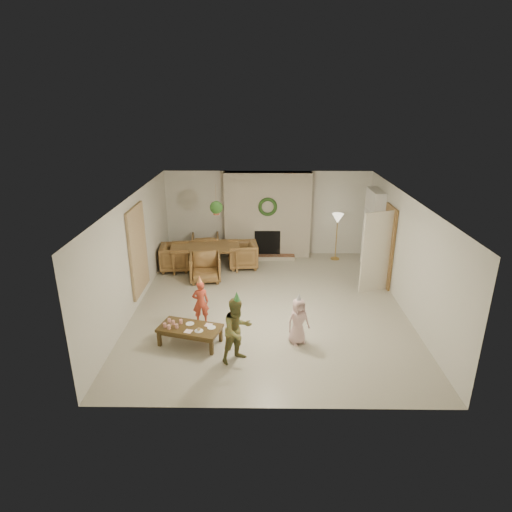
{
  "coord_description": "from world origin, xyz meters",
  "views": [
    {
      "loc": [
        -0.18,
        -8.88,
        4.51
      ],
      "look_at": [
        -0.3,
        0.4,
        1.05
      ],
      "focal_mm": 30.15,
      "sensor_mm": 36.0,
      "label": 1
    }
  ],
  "objects_px": {
    "dining_chair_far": "(206,247)",
    "coffee_table_top": "(190,328)",
    "dining_chair_left": "(175,257)",
    "dining_chair_right": "(243,255)",
    "child_plaid": "(237,330)",
    "dining_chair_near": "(205,267)",
    "dining_table": "(206,257)",
    "child_red": "(201,302)",
    "child_pink": "(298,321)"
  },
  "relations": [
    {
      "from": "dining_chair_far",
      "to": "coffee_table_top",
      "type": "relative_size",
      "value": 0.68
    },
    {
      "from": "dining_chair_far",
      "to": "child_plaid",
      "type": "xyz_separation_m",
      "value": [
        1.22,
        -5.22,
        0.25
      ]
    },
    {
      "from": "dining_chair_left",
      "to": "child_red",
      "type": "relative_size",
      "value": 0.84
    },
    {
      "from": "coffee_table_top",
      "to": "dining_chair_far",
      "type": "bearing_deg",
      "value": 108.92
    },
    {
      "from": "dining_table",
      "to": "dining_chair_left",
      "type": "bearing_deg",
      "value": 180.0
    },
    {
      "from": "dining_chair_near",
      "to": "child_plaid",
      "type": "relative_size",
      "value": 0.65
    },
    {
      "from": "child_red",
      "to": "dining_chair_near",
      "type": "bearing_deg",
      "value": -99.27
    },
    {
      "from": "dining_chair_right",
      "to": "child_plaid",
      "type": "relative_size",
      "value": 0.65
    },
    {
      "from": "dining_chair_left",
      "to": "child_pink",
      "type": "relative_size",
      "value": 0.86
    },
    {
      "from": "coffee_table_top",
      "to": "child_red",
      "type": "xyz_separation_m",
      "value": [
        0.1,
        0.82,
        0.14
      ]
    },
    {
      "from": "dining_chair_near",
      "to": "dining_chair_far",
      "type": "distance_m",
      "value": 1.64
    },
    {
      "from": "dining_table",
      "to": "dining_chair_left",
      "type": "height_order",
      "value": "dining_chair_left"
    },
    {
      "from": "dining_chair_near",
      "to": "dining_table",
      "type": "bearing_deg",
      "value": 90.0
    },
    {
      "from": "dining_chair_left",
      "to": "coffee_table_top",
      "type": "distance_m",
      "value": 3.9
    },
    {
      "from": "dining_chair_far",
      "to": "child_red",
      "type": "distance_m",
      "value": 3.88
    },
    {
      "from": "dining_chair_left",
      "to": "dining_chair_far",
      "type": "bearing_deg",
      "value": -45.0
    },
    {
      "from": "dining_chair_left",
      "to": "dining_chair_right",
      "type": "height_order",
      "value": "same"
    },
    {
      "from": "dining_chair_right",
      "to": "child_red",
      "type": "relative_size",
      "value": 0.84
    },
    {
      "from": "coffee_table_top",
      "to": "dining_table",
      "type": "bearing_deg",
      "value": 108.19
    },
    {
      "from": "coffee_table_top",
      "to": "child_pink",
      "type": "xyz_separation_m",
      "value": [
        2.08,
        0.06,
        0.13
      ]
    },
    {
      "from": "dining_table",
      "to": "dining_chair_right",
      "type": "distance_m",
      "value": 1.03
    },
    {
      "from": "dining_chair_far",
      "to": "child_pink",
      "type": "xyz_separation_m",
      "value": [
        2.35,
        -4.62,
        0.1
      ]
    },
    {
      "from": "dining_chair_far",
      "to": "child_red",
      "type": "height_order",
      "value": "child_red"
    },
    {
      "from": "dining_chair_left",
      "to": "child_plaid",
      "type": "distance_m",
      "value": 4.73
    },
    {
      "from": "coffee_table_top",
      "to": "child_plaid",
      "type": "bearing_deg",
      "value": -14.22
    },
    {
      "from": "dining_chair_left",
      "to": "coffee_table_top",
      "type": "xyz_separation_m",
      "value": [
        0.99,
        -3.77,
        -0.03
      ]
    },
    {
      "from": "dining_chair_left",
      "to": "coffee_table_top",
      "type": "bearing_deg",
      "value": -172.03
    },
    {
      "from": "child_pink",
      "to": "dining_chair_far",
      "type": "bearing_deg",
      "value": 91.55
    },
    {
      "from": "child_pink",
      "to": "dining_table",
      "type": "bearing_deg",
      "value": 95.23
    },
    {
      "from": "dining_table",
      "to": "child_red",
      "type": "height_order",
      "value": "child_red"
    },
    {
      "from": "dining_chair_near",
      "to": "child_plaid",
      "type": "bearing_deg",
      "value": -80.87
    },
    {
      "from": "dining_chair_near",
      "to": "child_pink",
      "type": "bearing_deg",
      "value": -60.94
    },
    {
      "from": "coffee_table_top",
      "to": "dining_chair_right",
      "type": "bearing_deg",
      "value": 93.62
    },
    {
      "from": "dining_chair_far",
      "to": "child_plaid",
      "type": "distance_m",
      "value": 5.37
    },
    {
      "from": "dining_chair_far",
      "to": "child_pink",
      "type": "bearing_deg",
      "value": 110.19
    },
    {
      "from": "dining_chair_left",
      "to": "child_pink",
      "type": "distance_m",
      "value": 4.81
    },
    {
      "from": "dining_chair_near",
      "to": "child_red",
      "type": "bearing_deg",
      "value": -92.12
    },
    {
      "from": "dining_chair_near",
      "to": "child_red",
      "type": "xyz_separation_m",
      "value": [
        0.18,
        -2.23,
        0.11
      ]
    },
    {
      "from": "dining_chair_right",
      "to": "coffee_table_top",
      "type": "xyz_separation_m",
      "value": [
        -0.85,
        -3.99,
        -0.03
      ]
    },
    {
      "from": "coffee_table_top",
      "to": "child_pink",
      "type": "bearing_deg",
      "value": 17.35
    },
    {
      "from": "dining_table",
      "to": "child_plaid",
      "type": "height_order",
      "value": "child_plaid"
    },
    {
      "from": "dining_chair_left",
      "to": "child_pink",
      "type": "bearing_deg",
      "value": -147.13
    },
    {
      "from": "dining_chair_far",
      "to": "dining_chair_right",
      "type": "height_order",
      "value": "same"
    },
    {
      "from": "dining_chair_far",
      "to": "coffee_table_top",
      "type": "bearing_deg",
      "value": 86.56
    },
    {
      "from": "dining_table",
      "to": "child_pink",
      "type": "xyz_separation_m",
      "value": [
        2.25,
        -3.8,
        0.14
      ]
    },
    {
      "from": "child_red",
      "to": "child_pink",
      "type": "relative_size",
      "value": 1.02
    },
    {
      "from": "dining_table",
      "to": "child_red",
      "type": "distance_m",
      "value": 3.06
    },
    {
      "from": "dining_table",
      "to": "child_plaid",
      "type": "xyz_separation_m",
      "value": [
        1.12,
        -4.41,
        0.28
      ]
    },
    {
      "from": "child_plaid",
      "to": "dining_chair_far",
      "type": "bearing_deg",
      "value": 66.2
    },
    {
      "from": "dining_chair_far",
      "to": "dining_chair_right",
      "type": "bearing_deg",
      "value": 141.34
    }
  ]
}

